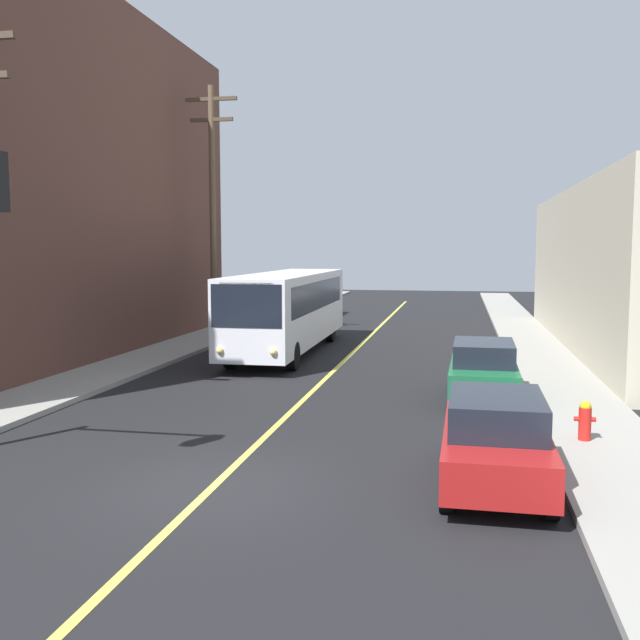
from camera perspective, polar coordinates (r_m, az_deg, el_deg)
name	(u,v)px	position (r m, az deg, el deg)	size (l,w,h in m)	color
ground_plane	(214,486)	(13.11, -8.44, -12.98)	(120.00, 120.00, 0.00)	black
sidewalk_left	(108,372)	(24.87, -16.53, -4.03)	(2.50, 90.00, 0.15)	gray
sidewalk_right	(564,389)	(22.28, 18.84, -5.22)	(2.50, 90.00, 0.15)	gray
lane_stripe_center	(347,358)	(27.34, 2.14, -3.08)	(0.16, 60.00, 0.01)	#D8CC4C
city_bus	(289,308)	(28.79, -2.52, 1.00)	(2.67, 12.18, 3.20)	silver
parked_car_red	(496,439)	(13.18, 13.82, -9.16)	(1.86, 4.42, 1.62)	maroon
parked_car_green	(483,369)	(20.39, 12.89, -3.87)	(1.88, 4.43, 1.62)	#196038
utility_pole_mid	(213,201)	(33.16, -8.56, 9.34)	(2.40, 0.28, 11.28)	brown
fire_hydrant	(585,420)	(16.23, 20.37, -7.47)	(0.44, 0.26, 0.84)	red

